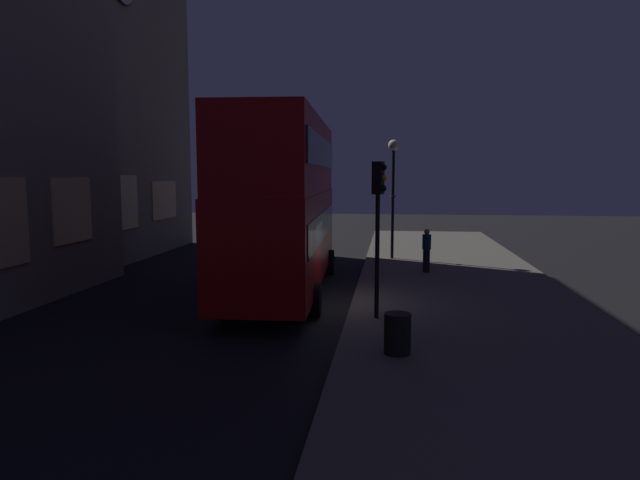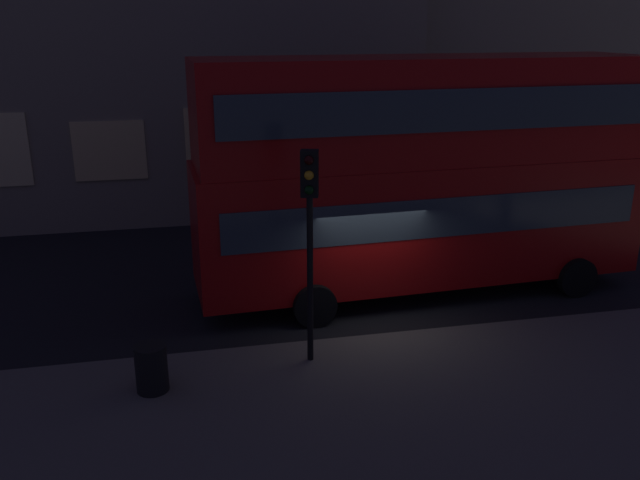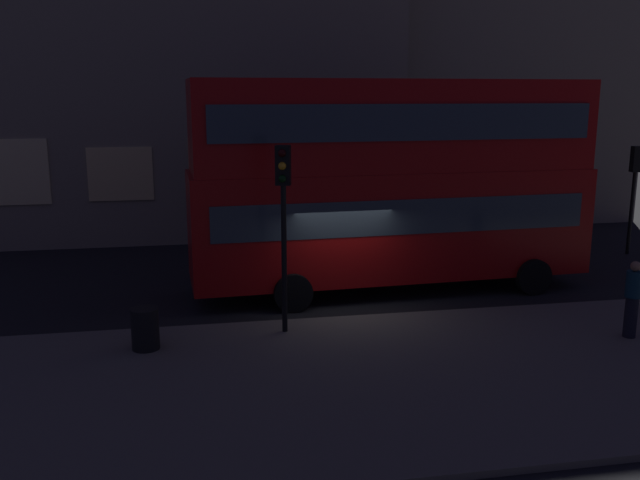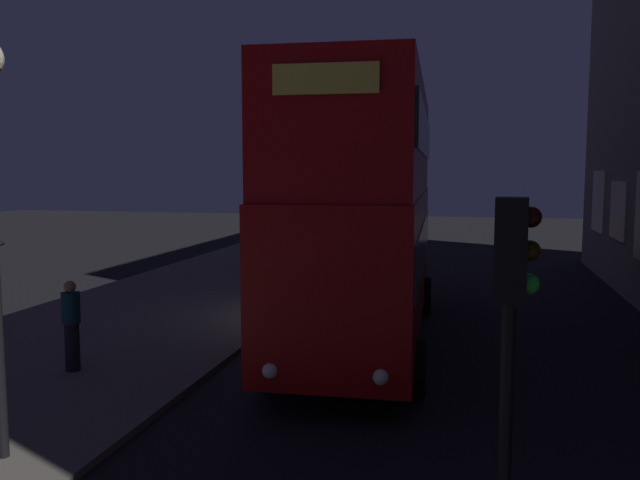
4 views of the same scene
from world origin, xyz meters
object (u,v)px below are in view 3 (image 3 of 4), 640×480
(double_decker_bus, at_px, (391,177))
(pedestrian, at_px, (633,298))
(traffic_light_far_side, at_px, (634,177))
(litter_bin, at_px, (145,329))
(traffic_light_near_kerb, at_px, (283,200))

(double_decker_bus, distance_m, pedestrian, 6.72)
(traffic_light_far_side, height_order, pedestrian, traffic_light_far_side)
(double_decker_bus, bearing_deg, litter_bin, -152.51)
(traffic_light_far_side, bearing_deg, litter_bin, 26.19)
(traffic_light_far_side, bearing_deg, traffic_light_near_kerb, 28.94)
(double_decker_bus, distance_m, traffic_light_far_side, 9.62)
(traffic_light_far_side, distance_m, litter_bin, 16.95)
(double_decker_bus, relative_size, traffic_light_near_kerb, 2.65)
(traffic_light_near_kerb, height_order, litter_bin, traffic_light_near_kerb)
(traffic_light_near_kerb, relative_size, pedestrian, 2.43)
(traffic_light_far_side, height_order, litter_bin, traffic_light_far_side)
(traffic_light_near_kerb, bearing_deg, double_decker_bus, 58.87)
(traffic_light_far_side, bearing_deg, double_decker_bus, 20.12)
(pedestrian, bearing_deg, traffic_light_far_side, -1.52)
(traffic_light_near_kerb, relative_size, traffic_light_far_side, 1.14)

